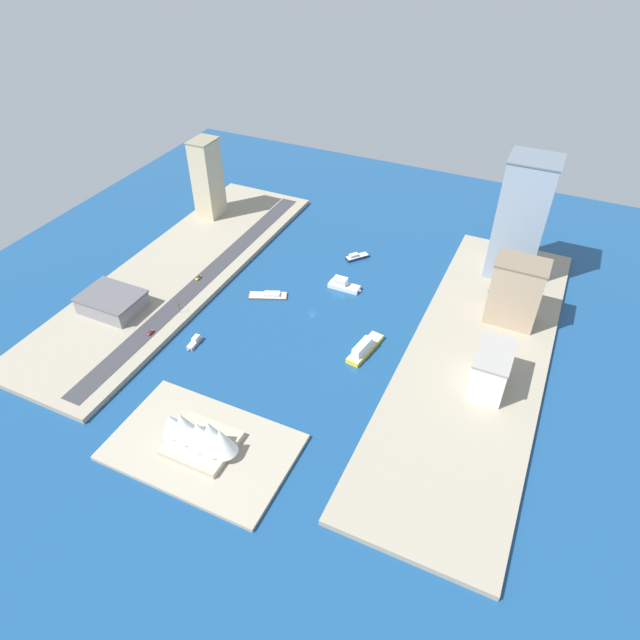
{
  "coord_description": "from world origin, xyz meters",
  "views": [
    {
      "loc": [
        -110.68,
        226.92,
        201.4
      ],
      "look_at": [
        -9.08,
        8.86,
        4.33
      ],
      "focal_mm": 31.23,
      "sensor_mm": 36.0,
      "label": 1
    }
  ],
  "objects_px": {
    "ferry_white_commuter": "(343,285)",
    "taxi_yellow_cab": "(198,278)",
    "office_block_beige": "(207,178)",
    "opera_landmark": "(200,434)",
    "patrol_launch_navy": "(357,257)",
    "hotel_broad_white": "(491,369)",
    "traffic_light_waterfront": "(179,307)",
    "ferry_yellow_fast": "(364,348)",
    "barge_flat_brown": "(269,295)",
    "yacht_sleek_gray": "(195,342)",
    "pickup_red": "(150,332)",
    "apartment_midrise_tan": "(516,292)",
    "tower_tall_glass": "(521,219)",
    "warehouse_low_gray": "(112,302)"
  },
  "relations": [
    {
      "from": "office_block_beige",
      "to": "tower_tall_glass",
      "type": "xyz_separation_m",
      "value": [
        -211.09,
        -14.73,
        9.78
      ]
    },
    {
      "from": "yacht_sleek_gray",
      "to": "taxi_yellow_cab",
      "type": "height_order",
      "value": "taxi_yellow_cab"
    },
    {
      "from": "hotel_broad_white",
      "to": "taxi_yellow_cab",
      "type": "xyz_separation_m",
      "value": [
        181.37,
        -16.17,
        -10.07
      ]
    },
    {
      "from": "barge_flat_brown",
      "to": "pickup_red",
      "type": "relative_size",
      "value": 5.3
    },
    {
      "from": "tower_tall_glass",
      "to": "pickup_red",
      "type": "height_order",
      "value": "tower_tall_glass"
    },
    {
      "from": "ferry_white_commuter",
      "to": "office_block_beige",
      "type": "bearing_deg",
      "value": -18.56
    },
    {
      "from": "office_block_beige",
      "to": "warehouse_low_gray",
      "type": "height_order",
      "value": "office_block_beige"
    },
    {
      "from": "taxi_yellow_cab",
      "to": "opera_landmark",
      "type": "bearing_deg",
      "value": 125.29
    },
    {
      "from": "patrol_launch_navy",
      "to": "yacht_sleek_gray",
      "type": "xyz_separation_m",
      "value": [
        47.86,
        115.89,
        0.05
      ]
    },
    {
      "from": "yacht_sleek_gray",
      "to": "taxi_yellow_cab",
      "type": "relative_size",
      "value": 2.65
    },
    {
      "from": "pickup_red",
      "to": "warehouse_low_gray",
      "type": "bearing_deg",
      "value": -15.04
    },
    {
      "from": "barge_flat_brown",
      "to": "yacht_sleek_gray",
      "type": "height_order",
      "value": "yacht_sleek_gray"
    },
    {
      "from": "taxi_yellow_cab",
      "to": "traffic_light_waterfront",
      "type": "bearing_deg",
      "value": 106.92
    },
    {
      "from": "yacht_sleek_gray",
      "to": "barge_flat_brown",
      "type": "bearing_deg",
      "value": -105.8
    },
    {
      "from": "ferry_white_commuter",
      "to": "pickup_red",
      "type": "xyz_separation_m",
      "value": [
        77.4,
        87.36,
        1.52
      ]
    },
    {
      "from": "patrol_launch_navy",
      "to": "taxi_yellow_cab",
      "type": "xyz_separation_m",
      "value": [
        78.68,
        67.1,
        2.61
      ]
    },
    {
      "from": "opera_landmark",
      "to": "patrol_launch_navy",
      "type": "bearing_deg",
      "value": -91.33
    },
    {
      "from": "yacht_sleek_gray",
      "to": "warehouse_low_gray",
      "type": "relative_size",
      "value": 0.36
    },
    {
      "from": "ferry_yellow_fast",
      "to": "apartment_midrise_tan",
      "type": "relative_size",
      "value": 0.79
    },
    {
      "from": "ferry_white_commuter",
      "to": "taxi_yellow_cab",
      "type": "height_order",
      "value": "ferry_white_commuter"
    },
    {
      "from": "patrol_launch_navy",
      "to": "yacht_sleek_gray",
      "type": "bearing_deg",
      "value": 67.56
    },
    {
      "from": "pickup_red",
      "to": "opera_landmark",
      "type": "height_order",
      "value": "opera_landmark"
    },
    {
      "from": "taxi_yellow_cab",
      "to": "patrol_launch_navy",
      "type": "bearing_deg",
      "value": -139.54
    },
    {
      "from": "barge_flat_brown",
      "to": "tower_tall_glass",
      "type": "distance_m",
      "value": 155.73
    },
    {
      "from": "warehouse_low_gray",
      "to": "hotel_broad_white",
      "type": "bearing_deg",
      "value": -171.92
    },
    {
      "from": "barge_flat_brown",
      "to": "apartment_midrise_tan",
      "type": "bearing_deg",
      "value": -165.56
    },
    {
      "from": "yacht_sleek_gray",
      "to": "ferry_white_commuter",
      "type": "bearing_deg",
      "value": -122.89
    },
    {
      "from": "ferry_yellow_fast",
      "to": "yacht_sleek_gray",
      "type": "bearing_deg",
      "value": 21.19
    },
    {
      "from": "taxi_yellow_cab",
      "to": "hotel_broad_white",
      "type": "bearing_deg",
      "value": 174.91
    },
    {
      "from": "office_block_beige",
      "to": "warehouse_low_gray",
      "type": "distance_m",
      "value": 122.34
    },
    {
      "from": "office_block_beige",
      "to": "tower_tall_glass",
      "type": "distance_m",
      "value": 211.83
    },
    {
      "from": "hotel_broad_white",
      "to": "tower_tall_glass",
      "type": "bearing_deg",
      "value": -85.05
    },
    {
      "from": "warehouse_low_gray",
      "to": "traffic_light_waterfront",
      "type": "relative_size",
      "value": 5.26
    },
    {
      "from": "taxi_yellow_cab",
      "to": "traffic_light_waterfront",
      "type": "height_order",
      "value": "traffic_light_waterfront"
    },
    {
      "from": "patrol_launch_navy",
      "to": "pickup_red",
      "type": "xyz_separation_m",
      "value": [
        72.5,
        121.68,
        2.58
      ]
    },
    {
      "from": "taxi_yellow_cab",
      "to": "traffic_light_waterfront",
      "type": "distance_m",
      "value": 33.99
    },
    {
      "from": "taxi_yellow_cab",
      "to": "tower_tall_glass",
      "type": "bearing_deg",
      "value": -152.78
    },
    {
      "from": "office_block_beige",
      "to": "opera_landmark",
      "type": "bearing_deg",
      "value": 122.32
    },
    {
      "from": "barge_flat_brown",
      "to": "traffic_light_waterfront",
      "type": "distance_m",
      "value": 53.4
    },
    {
      "from": "taxi_yellow_cab",
      "to": "ferry_yellow_fast",
      "type": "bearing_deg",
      "value": 172.34
    },
    {
      "from": "barge_flat_brown",
      "to": "yacht_sleek_gray",
      "type": "bearing_deg",
      "value": 74.2
    },
    {
      "from": "ferry_white_commuter",
      "to": "yacht_sleek_gray",
      "type": "relative_size",
      "value": 1.72
    },
    {
      "from": "patrol_launch_navy",
      "to": "hotel_broad_white",
      "type": "xyz_separation_m",
      "value": [
        -102.69,
        83.26,
        12.68
      ]
    },
    {
      "from": "barge_flat_brown",
      "to": "yacht_sleek_gray",
      "type": "xyz_separation_m",
      "value": [
        15.52,
        54.87,
        0.55
      ]
    },
    {
      "from": "hotel_broad_white",
      "to": "patrol_launch_navy",
      "type": "bearing_deg",
      "value": -39.04
    },
    {
      "from": "hotel_broad_white",
      "to": "traffic_light_waterfront",
      "type": "height_order",
      "value": "hotel_broad_white"
    },
    {
      "from": "apartment_midrise_tan",
      "to": "hotel_broad_white",
      "type": "xyz_separation_m",
      "value": [
        -0.07,
        56.98,
        -8.11
      ]
    },
    {
      "from": "ferry_yellow_fast",
      "to": "taxi_yellow_cab",
      "type": "bearing_deg",
      "value": -7.66
    },
    {
      "from": "barge_flat_brown",
      "to": "pickup_red",
      "type": "height_order",
      "value": "pickup_red"
    },
    {
      "from": "office_block_beige",
      "to": "opera_landmark",
      "type": "distance_m",
      "value": 213.26
    }
  ]
}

